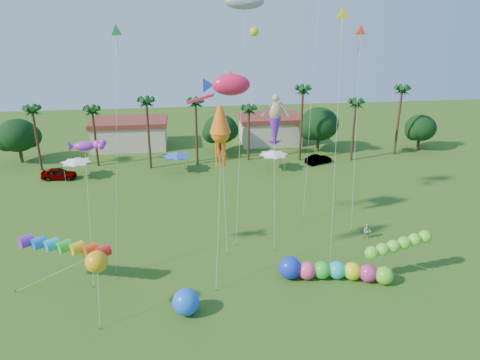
{
  "coord_description": "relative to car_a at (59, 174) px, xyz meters",
  "views": [
    {
      "loc": [
        -4.5,
        -27.91,
        24.1
      ],
      "look_at": [
        0.0,
        10.0,
        9.0
      ],
      "focal_mm": 35.0,
      "sensor_mm": 36.0,
      "label": 1
    }
  ],
  "objects": [
    {
      "name": "blue_ball",
      "position": [
        17.42,
        -32.19,
        0.3
      ],
      "size": [
        2.22,
        2.22,
        2.22
      ],
      "primitive_type": "sphere",
      "color": "blue",
      "rests_on": "ground"
    },
    {
      "name": "car_b",
      "position": [
        37.98,
        2.06,
        -0.12
      ],
      "size": [
        4.41,
        2.98,
        1.37
      ],
      "primitive_type": "imported",
      "rotation": [
        0.0,
        0.0,
        1.97
      ],
      "color": "#4C4C54",
      "rests_on": "ground"
    },
    {
      "name": "buildings_row",
      "position": [
        19.46,
        14.04,
        1.19
      ],
      "size": [
        35.0,
        7.0,
        4.0
      ],
      "color": "beige",
      "rests_on": "ground"
    },
    {
      "name": "delta_kite_red",
      "position": [
        36.4,
        -15.18,
        19.52
      ],
      "size": [
        1.58,
        5.19,
        21.29
      ],
      "color": "#FF311C",
      "rests_on": "ground"
    },
    {
      "name": "fish_kite",
      "position": [
        22.53,
        -18.88,
        15.29
      ],
      "size": [
        5.76,
        5.91,
        17.25
      ],
      "color": "#F11A47",
      "rests_on": "ground"
    },
    {
      "name": "merman_kite",
      "position": [
        27.0,
        -18.52,
        11.2
      ],
      "size": [
        2.28,
        5.42,
        14.54
      ],
      "color": "tan",
      "rests_on": "ground"
    },
    {
      "name": "caterpillar_inflatable",
      "position": [
        30.49,
        -28.75,
        0.08
      ],
      "size": [
        10.27,
        4.0,
        2.1
      ],
      "rotation": [
        0.0,
        0.0,
        -0.21
      ],
      "color": "#FF437C",
      "rests_on": "ground"
    },
    {
      "name": "delta_kite_yellow",
      "position": [
        31.58,
        -23.4,
        21.46
      ],
      "size": [
        1.33,
        3.65,
        23.27
      ],
      "color": "yellow",
      "rests_on": "ground"
    },
    {
      "name": "green_worm",
      "position": [
        33.92,
        -29.31,
        2.02
      ],
      "size": [
        9.78,
        3.66,
        3.53
      ],
      "color": "#63DF31",
      "rests_on": "ground"
    },
    {
      "name": "tree_line",
      "position": [
        26.11,
        8.04,
        3.47
      ],
      "size": [
        69.46,
        8.91,
        11.0
      ],
      "color": "#3A2819",
      "rests_on": "ground"
    },
    {
      "name": "rainbow_tube",
      "position": [
        8.55,
        -27.69,
        2.83
      ],
      "size": [
        9.67,
        4.52,
        4.17
      ],
      "color": "red",
      "rests_on": "ground"
    },
    {
      "name": "squid_kite",
      "position": [
        20.91,
        -25.51,
        12.34
      ],
      "size": [
        2.22,
        5.0,
        15.74
      ],
      "color": "orange",
      "rests_on": "ground"
    },
    {
      "name": "shark_kite",
      "position": [
        24.22,
        -15.68,
        22.71
      ],
      "size": [
        5.44,
        7.54,
        24.45
      ],
      "color": "#979CA5",
      "rests_on": "ground"
    },
    {
      "name": "orange_ball_kite",
      "position": [
        10.84,
        -32.07,
        4.45
      ],
      "size": [
        1.91,
        2.27,
        6.12
      ],
      "color": "#F6A714",
      "rests_on": "ground"
    },
    {
      "name": "lobster_kite",
      "position": [
        9.29,
        -24.16,
        11.25
      ],
      "size": [
        3.4,
        4.6,
        12.67
      ],
      "color": "purple",
      "rests_on": "ground"
    },
    {
      "name": "car_a",
      "position": [
        0.0,
        0.0,
        0.0
      ],
      "size": [
        4.86,
        2.26,
        1.61
      ],
      "primitive_type": "imported",
      "rotation": [
        0.0,
        0.0,
        1.49
      ],
      "color": "#4C4C54",
      "rests_on": "ground"
    },
    {
      "name": "spectator_b",
      "position": [
        36.61,
        -21.79,
        0.03
      ],
      "size": [
        1.03,
        1.0,
        1.68
      ],
      "primitive_type": "imported",
      "rotation": [
        0.0,
        0.0,
        -0.66
      ],
      "color": "#ADAB90",
      "rests_on": "ground"
    },
    {
      "name": "delta_kite_green",
      "position": [
        12.49,
        -21.49,
        20.07
      ],
      "size": [
        2.09,
        4.95,
        21.88
      ],
      "color": "#30CD57",
      "rests_on": "ground"
    },
    {
      "name": "ground",
      "position": [
        22.55,
        -35.96,
        -0.81
      ],
      "size": [
        160.0,
        160.0,
        0.0
      ],
      "primitive_type": "plane",
      "color": "#285116",
      "rests_on": "ground"
    },
    {
      "name": "tent_row",
      "position": [
        16.55,
        0.38,
        1.94
      ],
      "size": [
        31.0,
        4.0,
        0.6
      ],
      "color": "white",
      "rests_on": "ground"
    }
  ]
}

